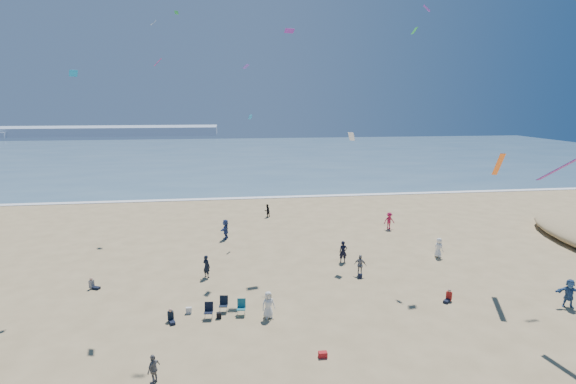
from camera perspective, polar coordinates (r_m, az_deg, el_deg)
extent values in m
cube|color=#476B84|center=(111.11, -7.15, 4.64)|extent=(220.00, 100.00, 0.06)
cube|color=white|center=(61.74, -6.51, -0.80)|extent=(220.00, 1.20, 0.08)
cube|color=#7A8EA8|center=(194.78, -25.55, 7.00)|extent=(110.00, 20.00, 3.20)
imported|color=#314587|center=(43.86, -7.94, -4.70)|extent=(1.00, 1.87, 1.93)
imported|color=#32598C|center=(34.82, 32.13, -10.82)|extent=(1.81, 1.22, 1.88)
imported|color=gray|center=(35.15, 9.17, -9.15)|extent=(1.02, 0.82, 1.62)
imported|color=slate|center=(23.58, -16.69, -20.71)|extent=(0.73, 0.92, 1.46)
imported|color=#BD1B41|center=(47.93, 12.73, -3.58)|extent=(1.17, 0.71, 1.76)
imported|color=black|center=(37.61, 7.02, -7.55)|extent=(0.70, 0.49, 1.80)
imported|color=white|center=(40.61, 18.59, -6.71)|extent=(0.85, 0.98, 1.69)
imported|color=black|center=(51.63, -2.67, -2.38)|extent=(0.92, 0.90, 1.49)
imported|color=black|center=(34.83, -10.31, -9.27)|extent=(0.75, 0.73, 1.74)
imported|color=silver|center=(28.39, -2.51, -14.11)|extent=(0.94, 0.73, 1.70)
cube|color=silver|center=(29.81, -12.49, -14.47)|extent=(0.35, 0.20, 0.40)
cube|color=black|center=(28.88, -8.76, -15.23)|extent=(0.30, 0.22, 0.38)
cube|color=#B3191D|center=(24.92, 4.44, -19.89)|extent=(0.45, 0.30, 0.30)
cube|color=black|center=(34.79, 9.14, -10.50)|extent=(0.28, 0.18, 0.34)
cube|color=#71289C|center=(39.58, 17.20, 21.39)|extent=(0.66, 0.70, 0.49)
cube|color=#552CA8|center=(37.38, -5.37, 15.59)|extent=(0.62, 0.87, 0.34)
cube|color=#E91062|center=(30.84, -16.21, 15.55)|extent=(0.60, 0.83, 0.46)
cube|color=#2397D3|center=(43.70, -4.81, 9.49)|extent=(0.43, 0.67, 0.42)
cube|color=green|center=(54.20, -13.98, 21.24)|extent=(0.44, 0.41, 0.39)
cube|color=#66229D|center=(40.07, 0.18, 19.79)|extent=(0.90, 0.58, 0.34)
cube|color=white|center=(52.21, -16.69, 19.92)|extent=(0.71, 0.70, 0.49)
cube|color=#0F86CF|center=(34.66, -25.60, 13.45)|extent=(0.56, 0.50, 0.43)
cube|color=green|center=(39.00, 15.77, 19.12)|extent=(0.40, 0.50, 0.52)
cube|color=silver|center=(37.78, 8.06, 7.00)|extent=(0.54, 0.64, 0.69)
cube|color=#792492|center=(29.00, 31.88, 2.97)|extent=(0.35, 3.14, 2.21)
cube|color=orange|center=(34.86, 25.16, 3.17)|extent=(0.35, 2.64, 1.87)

